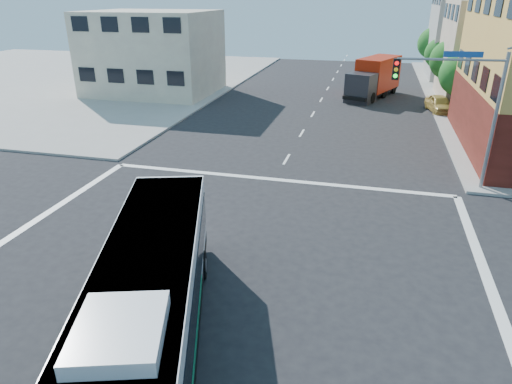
# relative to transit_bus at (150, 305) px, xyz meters

# --- Properties ---
(ground) EXTENTS (120.00, 120.00, 0.00)m
(ground) POSITION_rel_transit_bus_xyz_m (0.50, 4.46, -1.71)
(ground) COLOR black
(ground) RESTS_ON ground
(sidewalk_nw) EXTENTS (50.00, 50.00, 0.15)m
(sidewalk_nw) POSITION_rel_transit_bus_xyz_m (-34.50, 39.46, -1.64)
(sidewalk_nw) COLOR gray
(sidewalk_nw) RESTS_ON ground
(building_east_far) EXTENTS (12.06, 10.06, 10.00)m
(building_east_far) POSITION_rel_transit_bus_xyz_m (17.48, 52.44, 3.29)
(building_east_far) COLOR gray
(building_east_far) RESTS_ON ground
(building_west) EXTENTS (12.06, 10.06, 8.00)m
(building_west) POSITION_rel_transit_bus_xyz_m (-16.52, 34.44, 2.29)
(building_west) COLOR beige
(building_west) RESTS_ON ground
(signal_mast_ne) EXTENTS (7.91, 1.13, 8.07)m
(signal_mast_ne) POSITION_rel_transit_bus_xyz_m (9.58, 15.08, 3.27)
(signal_mast_ne) COLOR gray
(signal_mast_ne) RESTS_ON ground
(street_tree_a) EXTENTS (3.60, 3.60, 5.53)m
(street_tree_a) POSITION_rel_transit_bus_xyz_m (12.40, 32.39, 1.87)
(street_tree_a) COLOR #372014
(street_tree_a) RESTS_ON ground
(street_tree_b) EXTENTS (3.80, 3.80, 5.79)m
(street_tree_b) POSITION_rel_transit_bus_xyz_m (12.40, 40.39, 2.04)
(street_tree_b) COLOR #372014
(street_tree_b) RESTS_ON ground
(street_tree_c) EXTENTS (3.40, 3.40, 5.29)m
(street_tree_c) POSITION_rel_transit_bus_xyz_m (12.40, 48.39, 1.75)
(street_tree_c) COLOR #372014
(street_tree_c) RESTS_ON ground
(street_tree_d) EXTENTS (4.00, 4.00, 6.03)m
(street_tree_d) POSITION_rel_transit_bus_xyz_m (12.40, 56.39, 2.17)
(street_tree_d) COLOR #372014
(street_tree_d) RESTS_ON ground
(transit_bus) EXTENTS (6.02, 12.05, 3.51)m
(transit_bus) POSITION_rel_transit_bus_xyz_m (0.00, 0.00, 0.00)
(transit_bus) COLOR black
(transit_bus) RESTS_ON ground
(box_truck) EXTENTS (5.27, 8.65, 3.76)m
(box_truck) POSITION_rel_transit_bus_xyz_m (5.26, 37.98, 0.11)
(box_truck) COLOR black
(box_truck) RESTS_ON ground
(parked_car) EXTENTS (2.40, 4.42, 1.43)m
(parked_car) POSITION_rel_transit_bus_xyz_m (11.02, 33.00, -1.00)
(parked_car) COLOR gold
(parked_car) RESTS_ON ground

